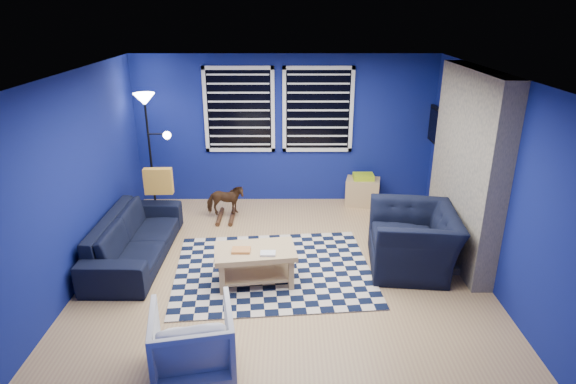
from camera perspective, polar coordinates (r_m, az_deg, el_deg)
The scene contains 18 objects.
floor at distance 6.30m, azimuth -0.45°, elevation -9.40°, with size 5.00×5.00×0.00m, color tan.
ceiling at distance 5.46m, azimuth -0.52°, elevation 13.79°, with size 5.00×5.00×0.00m, color white.
wall_back at distance 8.16m, azimuth -0.40°, elevation 7.33°, with size 5.00×5.00×0.00m, color navy.
wall_left at distance 6.29m, azimuth -23.90°, elevation 1.22°, with size 5.00×5.00×0.00m, color navy.
wall_right at distance 6.27m, azimuth 23.04°, elevation 1.28°, with size 5.00×5.00×0.00m, color navy.
fireplace at distance 6.67m, azimuth 20.27°, elevation 2.32°, with size 0.65×2.00×2.50m.
window_left at distance 8.08m, azimuth -5.80°, elevation 9.64°, with size 1.17×0.06×1.42m.
window_right at distance 8.06m, azimuth 3.57°, elevation 9.67°, with size 1.17×0.06×1.42m.
tv at distance 8.01m, azimuth 17.52°, elevation 7.19°, with size 0.07×1.00×0.58m.
rug at distance 6.32m, azimuth -1.74°, elevation -9.22°, with size 2.50×2.00×0.02m, color black.
sofa at distance 6.79m, azimuth -17.66°, elevation -5.17°, with size 0.82×2.09×0.61m, color black.
armchair_big at distance 6.43m, azimuth 14.62°, elevation -5.49°, with size 1.05×1.20×0.78m, color black.
armchair_bent at distance 4.69m, azimuth -11.20°, elevation -16.92°, with size 0.73×0.75×0.68m, color gray.
rocking_horse at distance 7.71m, azimuth -7.44°, elevation -0.98°, with size 0.59×0.27×0.50m, color #472A17.
coffee_table at distance 5.91m, azimuth -3.92°, elevation -7.89°, with size 1.04×0.69×0.48m.
cabinet at distance 8.32m, azimuth 8.82°, elevation 0.11°, with size 0.62×0.48×0.55m.
floor_lamp at distance 7.86m, azimuth -16.31°, elevation 8.62°, with size 0.53×0.33×1.96m.
throw_pillow at distance 7.30m, azimuth -15.11°, elevation 1.25°, with size 0.41×0.12×0.39m, color gold.
Camera 1 is at (0.03, -5.42, 3.20)m, focal length 30.00 mm.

